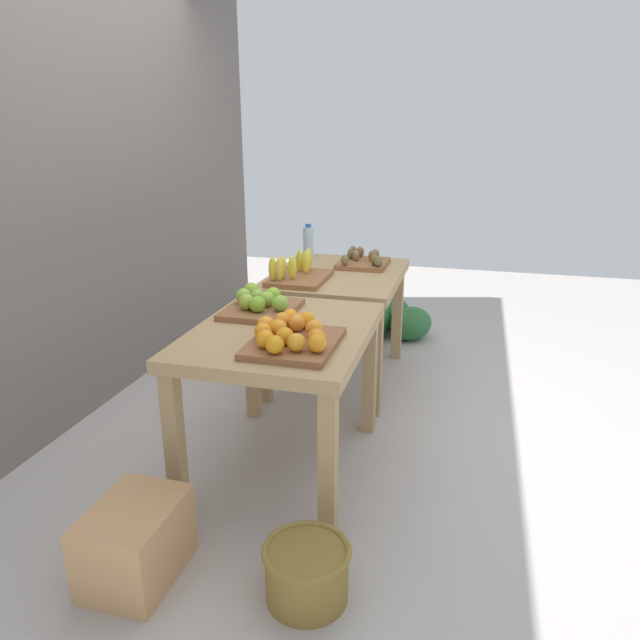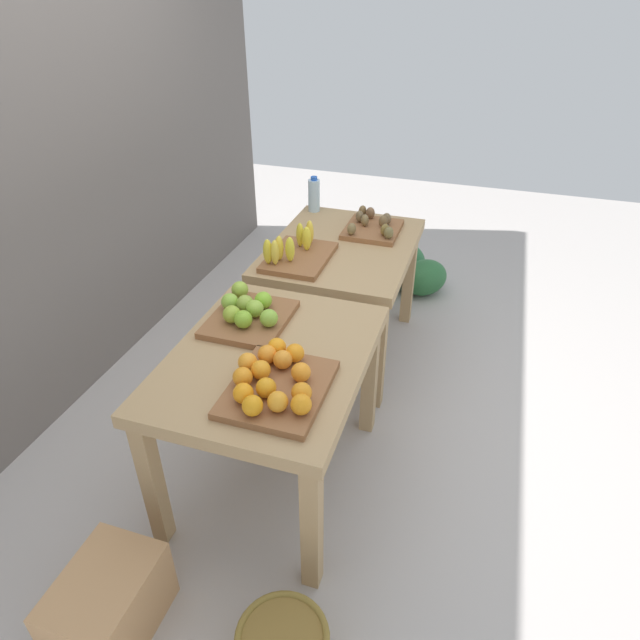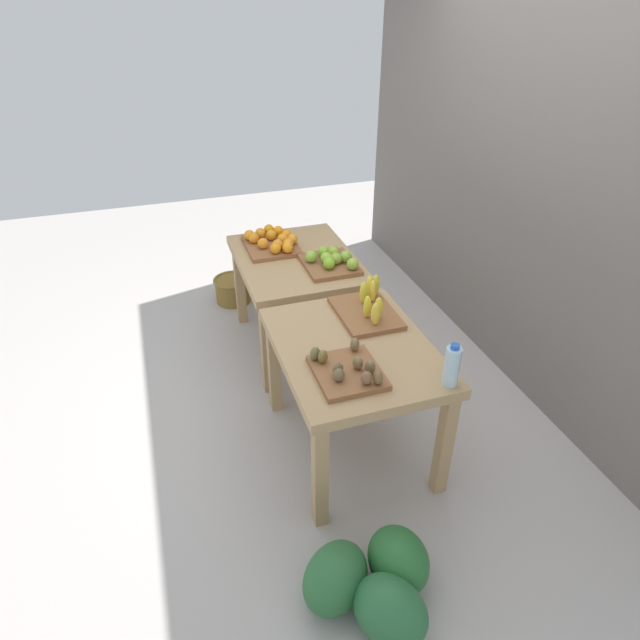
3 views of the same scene
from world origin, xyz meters
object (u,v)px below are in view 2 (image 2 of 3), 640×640
banana_crate (296,253)px  watermelon_pile (406,270)px  display_table_right (342,261)px  apple_bin (248,313)px  display_table_left (270,374)px  kiwi_bin (372,227)px  orange_bin (275,382)px  water_bottle (314,195)px  cardboard_produce_box (109,604)px

banana_crate → watermelon_pile: banana_crate is taller
display_table_right → apple_bin: size_ratio=2.60×
display_table_left → banana_crate: (0.85, 0.19, 0.15)m
display_table_right → banana_crate: 0.36m
display_table_left → banana_crate: 0.89m
banana_crate → watermelon_pile: bearing=-19.7°
kiwi_bin → watermelon_pile: bearing=-10.0°
kiwi_bin → watermelon_pile: size_ratio=0.54×
display_table_left → orange_bin: orange_bin is taller
display_table_left → display_table_right: 1.12m
water_bottle → cardboard_produce_box: size_ratio=0.57×
apple_bin → kiwi_bin: bearing=-14.9°
watermelon_pile → cardboard_produce_box: bearing=169.4°
water_bottle → display_table_right: bearing=-144.2°
cardboard_produce_box → water_bottle: bearing=0.5°
display_table_right → apple_bin: bearing=168.7°
apple_bin → orange_bin: bearing=-144.7°
kiwi_bin → display_table_left: bearing=174.9°
display_table_left → orange_bin: bearing=-151.5°
orange_bin → kiwi_bin: (1.56, -0.01, -0.01)m
banana_crate → kiwi_bin: bearing=-31.8°
orange_bin → water_bottle: bearing=13.8°
banana_crate → watermelon_pile: size_ratio=0.66×
watermelon_pile → banana_crate: bearing=160.3°
orange_bin → water_bottle: (1.77, 0.43, 0.06)m
apple_bin → watermelon_pile: bearing=-13.1°
kiwi_bin → water_bottle: water_bottle is taller
water_bottle → cardboard_produce_box: bearing=-179.5°
banana_crate → water_bottle: 0.73m
display_table_left → water_bottle: 1.61m
orange_bin → banana_crate: banana_crate is taller
watermelon_pile → apple_bin: bearing=166.9°
display_table_left → water_bottle: bearing=11.6°
apple_bin → kiwi_bin: (1.14, -0.30, -0.01)m
kiwi_bin → cardboard_produce_box: (-2.21, 0.42, -0.62)m
display_table_right → watermelon_pile: (0.94, -0.25, -0.49)m
kiwi_bin → orange_bin: bearing=179.7°
orange_bin → apple_bin: apple_bin is taller
display_table_left → apple_bin: bearing=41.1°
apple_bin → banana_crate: banana_crate is taller
orange_bin → watermelon_pile: size_ratio=0.68×
display_table_left → water_bottle: size_ratio=4.54×
apple_bin → banana_crate: (0.64, 0.00, 0.00)m
display_table_right → apple_bin: (-0.91, 0.18, 0.15)m
watermelon_pile → cardboard_produce_box: 2.97m
water_bottle → banana_crate: bearing=-169.3°
kiwi_bin → water_bottle: bearing=64.1°
orange_bin → banana_crate: 1.10m
display_table_left → cardboard_produce_box: display_table_left is taller
watermelon_pile → orange_bin: bearing=176.7°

